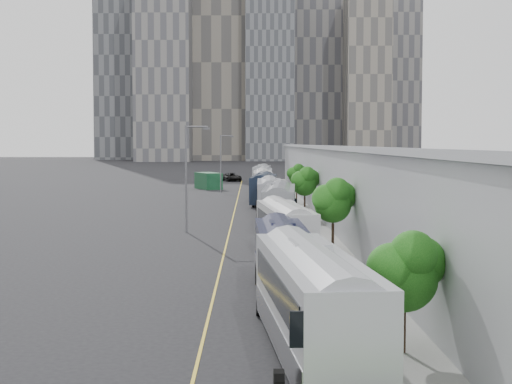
{
  "coord_description": "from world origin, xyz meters",
  "views": [
    {
      "loc": [
        0.32,
        -18.79,
        7.41
      ],
      "look_at": [
        0.76,
        51.71,
        3.0
      ],
      "focal_mm": 55.0,
      "sensor_mm": 36.0,
      "label": 1
    }
  ],
  "objects_px": {
    "bus_1": "(283,266)",
    "bus_6": "(263,185)",
    "bus_3": "(279,210)",
    "street_lamp_near": "(188,171)",
    "bus_7": "(264,181)",
    "suv": "(232,177)",
    "bus_5": "(264,191)",
    "bus_2": "(285,234)",
    "bus_8": "(262,177)",
    "bus_4": "(270,199)",
    "street_lamp_far": "(222,159)",
    "shipping_container": "(208,181)",
    "bus_0": "(312,311)"
  },
  "relations": [
    {
      "from": "bus_4",
      "to": "bus_6",
      "type": "height_order",
      "value": "bus_4"
    },
    {
      "from": "suv",
      "to": "shipping_container",
      "type": "bearing_deg",
      "value": -115.34
    },
    {
      "from": "street_lamp_far",
      "to": "suv",
      "type": "distance_m",
      "value": 35.16
    },
    {
      "from": "bus_7",
      "to": "street_lamp_near",
      "type": "height_order",
      "value": "street_lamp_near"
    },
    {
      "from": "bus_3",
      "to": "street_lamp_near",
      "type": "distance_m",
      "value": 8.82
    },
    {
      "from": "bus_6",
      "to": "bus_8",
      "type": "distance_m",
      "value": 26.34
    },
    {
      "from": "bus_4",
      "to": "suv",
      "type": "height_order",
      "value": "bus_4"
    },
    {
      "from": "street_lamp_near",
      "to": "suv",
      "type": "xyz_separation_m",
      "value": [
        1.45,
        87.16,
        -4.3
      ]
    },
    {
      "from": "street_lamp_near",
      "to": "bus_1",
      "type": "bearing_deg",
      "value": -76.12
    },
    {
      "from": "bus_1",
      "to": "bus_4",
      "type": "bearing_deg",
      "value": 88.16
    },
    {
      "from": "bus_6",
      "to": "street_lamp_far",
      "type": "height_order",
      "value": "street_lamp_far"
    },
    {
      "from": "shipping_container",
      "to": "bus_7",
      "type": "bearing_deg",
      "value": -53.28
    },
    {
      "from": "bus_0",
      "to": "bus_6",
      "type": "distance_m",
      "value": 83.31
    },
    {
      "from": "bus_4",
      "to": "bus_6",
      "type": "distance_m",
      "value": 28.27
    },
    {
      "from": "shipping_container",
      "to": "street_lamp_near",
      "type": "bearing_deg",
      "value": -111.65
    },
    {
      "from": "shipping_container",
      "to": "bus_8",
      "type": "bearing_deg",
      "value": 25.29
    },
    {
      "from": "bus_0",
      "to": "suv",
      "type": "bearing_deg",
      "value": 87.76
    },
    {
      "from": "bus_7",
      "to": "suv",
      "type": "xyz_separation_m",
      "value": [
        -5.72,
        30.94,
        -0.72
      ]
    },
    {
      "from": "bus_8",
      "to": "street_lamp_far",
      "type": "relative_size",
      "value": 1.48
    },
    {
      "from": "bus_3",
      "to": "bus_7",
      "type": "relative_size",
      "value": 1.07
    },
    {
      "from": "bus_3",
      "to": "suv",
      "type": "relative_size",
      "value": 2.26
    },
    {
      "from": "bus_5",
      "to": "bus_3",
      "type": "bearing_deg",
      "value": -83.45
    },
    {
      "from": "bus_0",
      "to": "bus_2",
      "type": "relative_size",
      "value": 1.09
    },
    {
      "from": "street_lamp_near",
      "to": "suv",
      "type": "height_order",
      "value": "street_lamp_near"
    },
    {
      "from": "bus_5",
      "to": "street_lamp_near",
      "type": "xyz_separation_m",
      "value": [
        -6.74,
        -30.25,
        3.55
      ]
    },
    {
      "from": "street_lamp_far",
      "to": "bus_3",
      "type": "bearing_deg",
      "value": -82.19
    },
    {
      "from": "shipping_container",
      "to": "suv",
      "type": "bearing_deg",
      "value": 59.81
    },
    {
      "from": "bus_1",
      "to": "bus_4",
      "type": "relative_size",
      "value": 0.94
    },
    {
      "from": "bus_2",
      "to": "bus_1",
      "type": "bearing_deg",
      "value": -98.52
    },
    {
      "from": "bus_2",
      "to": "bus_5",
      "type": "bearing_deg",
      "value": 85.19
    },
    {
      "from": "bus_4",
      "to": "bus_8",
      "type": "xyz_separation_m",
      "value": [
        -0.06,
        54.61,
        -0.04
      ]
    },
    {
      "from": "bus_5",
      "to": "suv",
      "type": "xyz_separation_m",
      "value": [
        -5.29,
        56.91,
        -0.75
      ]
    },
    {
      "from": "bus_0",
      "to": "bus_7",
      "type": "bearing_deg",
      "value": 85.17
    },
    {
      "from": "bus_0",
      "to": "bus_2",
      "type": "xyz_separation_m",
      "value": [
        0.11,
        24.36,
        -0.13
      ]
    },
    {
      "from": "bus_7",
      "to": "street_lamp_near",
      "type": "xyz_separation_m",
      "value": [
        -7.17,
        -56.22,
        3.58
      ]
    },
    {
      "from": "bus_2",
      "to": "bus_7",
      "type": "height_order",
      "value": "bus_7"
    },
    {
      "from": "bus_2",
      "to": "bus_4",
      "type": "xyz_separation_m",
      "value": [
        -0.27,
        30.68,
        0.09
      ]
    },
    {
      "from": "bus_2",
      "to": "bus_3",
      "type": "bearing_deg",
      "value": 83.51
    },
    {
      "from": "bus_3",
      "to": "street_lamp_near",
      "type": "height_order",
      "value": "street_lamp_near"
    },
    {
      "from": "bus_4",
      "to": "street_lamp_near",
      "type": "xyz_separation_m",
      "value": [
        -7.16,
        -16.7,
        3.53
      ]
    },
    {
      "from": "bus_1",
      "to": "bus_4",
      "type": "xyz_separation_m",
      "value": [
        0.4,
        44.09,
        0.11
      ]
    },
    {
      "from": "bus_1",
      "to": "bus_6",
      "type": "bearing_deg",
      "value": 88.61
    },
    {
      "from": "bus_2",
      "to": "bus_4",
      "type": "height_order",
      "value": "bus_4"
    },
    {
      "from": "bus_3",
      "to": "street_lamp_far",
      "type": "distance_m",
      "value": 50.19
    },
    {
      "from": "bus_2",
      "to": "suv",
      "type": "bearing_deg",
      "value": 87.69
    },
    {
      "from": "bus_0",
      "to": "bus_4",
      "type": "height_order",
      "value": "bus_0"
    },
    {
      "from": "shipping_container",
      "to": "bus_6",
      "type": "bearing_deg",
      "value": -85.69
    },
    {
      "from": "bus_1",
      "to": "bus_6",
      "type": "height_order",
      "value": "bus_6"
    },
    {
      "from": "street_lamp_far",
      "to": "bus_1",
      "type": "bearing_deg",
      "value": -85.75
    },
    {
      "from": "bus_5",
      "to": "shipping_container",
      "type": "distance_m",
      "value": 32.23
    }
  ]
}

